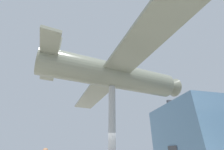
# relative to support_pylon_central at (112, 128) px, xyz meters

# --- Properties ---
(glass_pavilion_left) EXTENTS (10.53, 15.67, 8.15)m
(glass_pavilion_left) POSITION_rel_support_pylon_central_xyz_m (-8.67, 17.23, 0.98)
(glass_pavilion_left) COLOR slate
(glass_pavilion_left) RESTS_ON ground_plane
(support_pylon_central) EXTENTS (0.46, 0.46, 5.61)m
(support_pylon_central) POSITION_rel_support_pylon_central_xyz_m (0.00, 0.00, 0.00)
(support_pylon_central) COLOR #999EA3
(support_pylon_central) RESTS_ON ground_plane
(suspended_airplane) EXTENTS (18.49, 11.66, 3.11)m
(suspended_airplane) POSITION_rel_support_pylon_central_xyz_m (-0.03, 0.15, 3.75)
(suspended_airplane) COLOR slate
(suspended_airplane) RESTS_ON support_pylon_central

